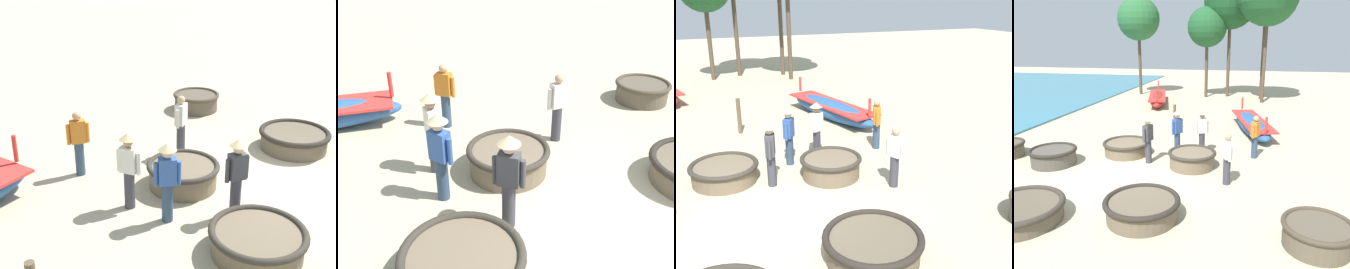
# 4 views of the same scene
# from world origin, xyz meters

# --- Properties ---
(ground_plane) EXTENTS (80.00, 80.00, 0.00)m
(ground_plane) POSITION_xyz_m (0.00, 0.00, 0.00)
(ground_plane) COLOR #BCAD8C
(coracle_upturned) EXTENTS (1.48, 1.48, 0.56)m
(coracle_upturned) POSITION_xyz_m (5.29, -2.48, 0.30)
(coracle_upturned) COLOR brown
(coracle_upturned) RESTS_ON ground
(coracle_center) EXTENTS (1.63, 1.63, 0.57)m
(coracle_center) POSITION_xyz_m (1.99, 1.40, 0.31)
(coracle_center) COLOR brown
(coracle_center) RESTS_ON ground
(coracle_front_left) EXTENTS (1.85, 1.85, 0.53)m
(coracle_front_left) POSITION_xyz_m (1.42, -2.15, 0.29)
(coracle_front_left) COLOR brown
(coracle_front_left) RESTS_ON ground
(coracle_far_left) EXTENTS (1.76, 1.76, 0.51)m
(coracle_far_left) POSITION_xyz_m (-0.64, 2.18, 0.28)
(coracle_far_left) COLOR brown
(coracle_far_left) RESTS_ON ground
(fisherman_standing_left) EXTENTS (0.34, 0.49, 1.57)m
(fisherman_standing_left) POSITION_xyz_m (4.04, 2.76, 0.84)
(fisherman_standing_left) COLOR #2D425B
(fisherman_standing_left) RESTS_ON ground
(fisherman_by_coracle) EXTENTS (0.36, 0.51, 1.67)m
(fisherman_by_coracle) POSITION_xyz_m (0.43, 1.48, 0.96)
(fisherman_by_coracle) COLOR #383842
(fisherman_by_coracle) RESTS_ON ground
(fisherman_with_hat) EXTENTS (0.38, 0.45, 1.67)m
(fisherman_with_hat) POSITION_xyz_m (1.21, 2.60, 0.96)
(fisherman_with_hat) COLOR #2D425B
(fisherman_with_hat) RESTS_ON ground
(fisherman_crouching) EXTENTS (0.33, 0.50, 1.57)m
(fisherman_crouching) POSITION_xyz_m (3.23, 0.24, 0.84)
(fisherman_crouching) COLOR #383842
(fisherman_crouching) RESTS_ON ground
(fisherman_standing_right) EXTENTS (0.49, 0.36, 1.67)m
(fisherman_standing_right) POSITION_xyz_m (2.11, 2.83, 0.96)
(fisherman_standing_right) COLOR #383842
(fisherman_standing_right) RESTS_ON ground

